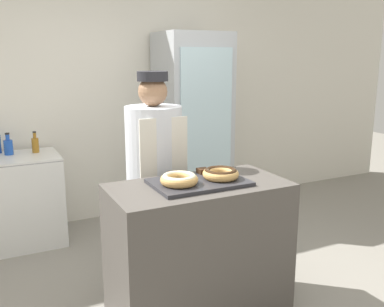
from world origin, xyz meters
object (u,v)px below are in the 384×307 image
baker_person (155,177)px  chest_freezer (9,201)px  brownie_back_left (174,174)px  brownie_back_right (203,171)px  donut_light_glaze (179,179)px  beverage_fridge (193,127)px  bottle_amber (35,144)px  bottle_blue_b (8,146)px  donut_chocolate_glaze (221,173)px  serving_tray (199,182)px

baker_person → chest_freezer: size_ratio=1.76×
brownie_back_left → brownie_back_right: bearing=0.0°
donut_light_glaze → beverage_fridge: bearing=61.2°
bottle_amber → bottle_blue_b: bearing=177.1°
chest_freezer → bottle_amber: bottle_amber is taller
bottle_blue_b → brownie_back_right: bearing=-57.0°
brownie_back_left → baker_person: size_ratio=0.04×
brownie_back_right → baker_person: size_ratio=0.04×
brownie_back_left → chest_freezer: size_ratio=0.08×
bottle_amber → bottle_blue_b: (-0.23, 0.01, 0.00)m
donut_light_glaze → donut_chocolate_glaze: 0.29m
brownie_back_left → brownie_back_right: size_ratio=1.00×
chest_freezer → beverage_fridge: bearing=-0.2°
donut_chocolate_glaze → beverage_fridge: 1.90m
brownie_back_right → bottle_blue_b: size_ratio=0.35×
donut_chocolate_glaze → bottle_amber: bottle_amber is taller
donut_light_glaze → brownie_back_left: size_ratio=3.34×
baker_person → bottle_blue_b: 1.59m
brownie_back_right → baker_person: bearing=114.5°
brownie_back_left → beverage_fridge: bearing=59.8°
serving_tray → bottle_amber: bottle_amber is taller
brownie_back_left → bottle_blue_b: bottle_blue_b is taller
donut_light_glaze → chest_freezer: size_ratio=0.26×
brownie_back_right → beverage_fridge: beverage_fridge is taller
brownie_back_right → bottle_amber: size_ratio=0.35×
brownie_back_left → serving_tray: bearing=-54.5°
baker_person → brownie_back_right: bearing=-65.5°
brownie_back_left → brownie_back_right: 0.21m
serving_tray → beverage_fridge: size_ratio=0.30×
donut_light_glaze → chest_freezer: bearing=116.8°
beverage_fridge → bottle_blue_b: bearing=176.7°
donut_light_glaze → bottle_amber: bottle_amber is taller
donut_light_glaze → bottle_amber: size_ratio=1.17×
donut_light_glaze → brownie_back_right: 0.31m
serving_tray → baker_person: baker_person is taller
beverage_fridge → bottle_blue_b: size_ratio=9.69×
brownie_back_left → brownie_back_right: (0.21, 0.00, 0.00)m
donut_light_glaze → baker_person: (0.07, 0.58, -0.14)m
donut_light_glaze → donut_chocolate_glaze: same height
baker_person → chest_freezer: baker_person is taller
brownie_back_left → beverage_fridge: (0.93, 1.60, 0.02)m
serving_tray → brownie_back_right: bearing=54.5°
bottle_blue_b → beverage_fridge: bearing=-3.3°
donut_light_glaze → brownie_back_left: (0.04, 0.17, -0.02)m
donut_chocolate_glaze → baker_person: bearing=111.5°
serving_tray → brownie_back_left: (-0.11, 0.15, 0.03)m
chest_freezer → donut_chocolate_glaze: bearing=-56.1°
donut_light_glaze → bottle_blue_b: bottle_blue_b is taller
donut_light_glaze → brownie_back_right: size_ratio=3.34×
donut_light_glaze → brownie_back_left: 0.17m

